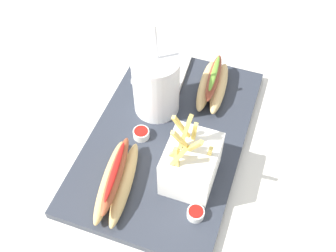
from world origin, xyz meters
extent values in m
cube|color=silver|center=(0.00, 0.00, -0.01)|extent=(2.40, 2.40, 0.02)
cube|color=#2D333D|center=(0.00, 0.00, 0.01)|extent=(0.48, 0.31, 0.02)
cylinder|color=white|center=(0.06, 0.05, 0.09)|extent=(0.10, 0.10, 0.13)
cylinder|color=white|center=(0.06, 0.05, 0.16)|extent=(0.10, 0.10, 0.01)
cylinder|color=white|center=(0.07, 0.05, 0.20)|extent=(0.01, 0.01, 0.08)
cube|color=white|center=(-0.08, -0.07, 0.07)|extent=(0.11, 0.09, 0.09)
cube|color=#E5C660|center=(-0.11, -0.04, 0.12)|extent=(0.02, 0.03, 0.06)
cube|color=#E5C660|center=(-0.06, -0.05, 0.14)|extent=(0.02, 0.04, 0.08)
cube|color=#E5C660|center=(-0.12, -0.06, 0.13)|extent=(0.02, 0.01, 0.06)
cube|color=#E5C660|center=(-0.12, -0.06, 0.13)|extent=(0.01, 0.04, 0.07)
cube|color=#E5C660|center=(-0.08, -0.11, 0.12)|extent=(0.03, 0.01, 0.06)
cube|color=#E5C660|center=(-0.09, -0.06, 0.14)|extent=(0.03, 0.03, 0.08)
cube|color=#E5C660|center=(-0.10, -0.08, 0.14)|extent=(0.04, 0.04, 0.09)
cube|color=#E5C660|center=(-0.06, -0.07, 0.13)|extent=(0.02, 0.01, 0.07)
cube|color=#E5C660|center=(-0.08, -0.06, 0.14)|extent=(0.03, 0.02, 0.08)
ellipsoid|color=tan|center=(-0.14, 0.04, 0.04)|extent=(0.18, 0.05, 0.03)
ellipsoid|color=tan|center=(-0.15, 0.06, 0.04)|extent=(0.18, 0.05, 0.03)
ellipsoid|color=#994728|center=(-0.15, 0.05, 0.06)|extent=(0.17, 0.05, 0.02)
ellipsoid|color=red|center=(-0.15, 0.05, 0.08)|extent=(0.13, 0.03, 0.01)
ellipsoid|color=#DBB775|center=(0.15, -0.07, 0.04)|extent=(0.16, 0.04, 0.04)
ellipsoid|color=#DBB775|center=(0.15, -0.04, 0.04)|extent=(0.16, 0.04, 0.04)
ellipsoid|color=brown|center=(0.15, -0.05, 0.07)|extent=(0.14, 0.03, 0.02)
ellipsoid|color=#6B9E33|center=(0.15, -0.05, 0.08)|extent=(0.11, 0.02, 0.01)
cylinder|color=white|center=(-0.02, 0.05, 0.03)|extent=(0.03, 0.03, 0.02)
cylinder|color=#B2140F|center=(-0.02, 0.05, 0.04)|extent=(0.03, 0.03, 0.01)
cylinder|color=white|center=(-0.01, -0.06, 0.03)|extent=(0.04, 0.04, 0.02)
cylinder|color=#B2140F|center=(-0.01, -0.06, 0.04)|extent=(0.03, 0.03, 0.01)
cylinder|color=white|center=(-0.16, -0.11, 0.03)|extent=(0.03, 0.03, 0.02)
cylinder|color=#B2140F|center=(-0.16, -0.11, 0.04)|extent=(0.03, 0.03, 0.01)
cube|color=white|center=(0.17, 0.08, 0.03)|extent=(0.13, 0.12, 0.01)
camera|label=1|loc=(-0.47, -0.16, 0.70)|focal=43.22mm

